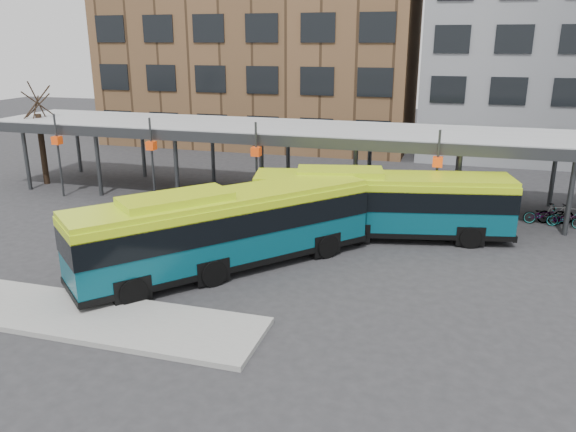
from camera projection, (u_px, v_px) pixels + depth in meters
name	position (u px, v px, depth m)	size (l,w,h in m)	color
ground	(247.00, 297.00, 19.95)	(120.00, 120.00, 0.00)	#28282B
boarding_island	(60.00, 312.00, 18.65)	(14.00, 3.00, 0.18)	gray
canopy	(326.00, 133.00, 30.57)	(40.00, 6.53, 4.80)	#999B9E
tree	(42.00, 146.00, 35.03)	(1.64, 1.64, 5.60)	black
building_brick	(264.00, 13.00, 48.62)	(26.00, 14.00, 22.00)	brown
bus_front	(225.00, 227.00, 21.96)	(9.90, 10.88, 3.35)	#074555
bus_rear	(380.00, 202.00, 25.62)	(11.83, 4.80, 3.19)	#074555
bike_rack	(569.00, 217.00, 27.46)	(4.96, 1.30, 1.06)	slate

